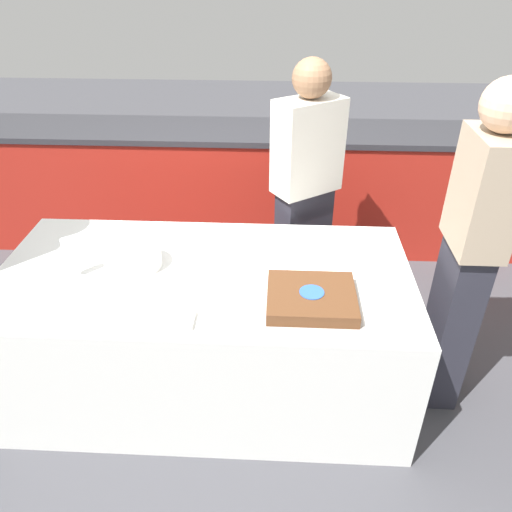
% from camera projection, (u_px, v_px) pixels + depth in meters
% --- Properties ---
extents(ground_plane, '(14.00, 14.00, 0.00)m').
position_uv_depth(ground_plane, '(211.00, 380.00, 2.78)').
color(ground_plane, '#424247').
extents(back_counter, '(4.40, 0.58, 0.92)m').
position_uv_depth(back_counter, '(234.00, 187.00, 3.86)').
color(back_counter, '#A82319').
rests_on(back_counter, ground_plane).
extents(dining_table, '(2.00, 0.99, 0.73)m').
position_uv_depth(dining_table, '(207.00, 330.00, 2.59)').
color(dining_table, silver).
rests_on(dining_table, ground_plane).
extents(cake, '(0.42, 0.38, 0.06)m').
position_uv_depth(cake, '(311.00, 298.00, 2.17)').
color(cake, '#B7B2AD').
rests_on(cake, dining_table).
extents(plate_stack, '(0.24, 0.24, 0.09)m').
position_uv_depth(plate_stack, '(137.00, 258.00, 2.42)').
color(plate_stack, white).
rests_on(plate_stack, dining_table).
extents(wine_glass, '(0.07, 0.07, 0.21)m').
position_uv_depth(wine_glass, '(68.00, 253.00, 2.29)').
color(wine_glass, white).
rests_on(wine_glass, dining_table).
extents(side_plate_near_cake, '(0.18, 0.18, 0.00)m').
position_uv_depth(side_plate_near_cake, '(297.00, 262.00, 2.46)').
color(side_plate_near_cake, white).
rests_on(side_plate_near_cake, dining_table).
extents(utensil_pile, '(0.16, 0.11, 0.02)m').
position_uv_depth(utensil_pile, '(175.00, 320.00, 2.08)').
color(utensil_pile, white).
rests_on(utensil_pile, dining_table).
extents(person_cutting_cake, '(0.42, 0.38, 1.58)m').
position_uv_depth(person_cutting_cake, '(305.00, 193.00, 2.92)').
color(person_cutting_cake, '#282833').
rests_on(person_cutting_cake, ground_plane).
extents(person_seated_right, '(0.22, 0.33, 1.65)m').
position_uv_depth(person_seated_right, '(469.00, 253.00, 2.26)').
color(person_seated_right, '#282833').
rests_on(person_seated_right, ground_plane).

